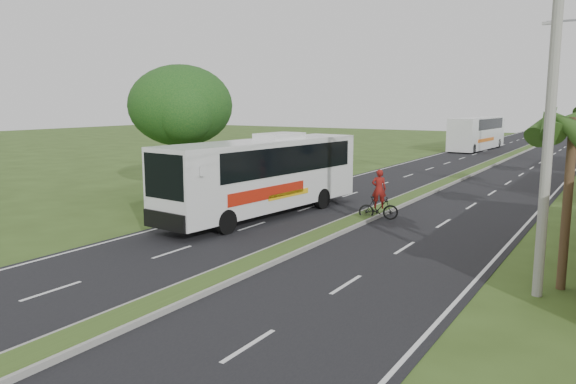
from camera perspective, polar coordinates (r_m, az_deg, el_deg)
The scene contains 11 objects.
ground at distance 18.80m, azimuth -3.80°, elevation -7.63°, with size 180.00×180.00×0.00m, color #354B1B.
road_asphalt at distance 36.59m, azimuth 14.66°, elevation 0.36°, with size 14.00×160.00×0.02m, color black.
median_strip at distance 36.58m, azimuth 14.66°, elevation 0.50°, with size 1.20×160.00×0.18m.
lane_edge_left at distance 39.04m, azimuth 5.23°, elevation 1.15°, with size 0.12×160.00×0.01m, color silver.
lane_edge_right at distance 35.26m, azimuth 25.11°, elevation -0.55°, with size 0.12×160.00×0.01m, color silver.
palm_verge_a at distance 17.71m, azimuth 27.01°, elevation 5.95°, with size 2.40×2.40×5.45m.
shade_tree at distance 33.44m, azimuth -10.96°, elevation 8.33°, with size 6.30×6.00×7.54m.
utility_pole_a at distance 16.75m, azimuth 25.22°, elevation 9.15°, with size 1.60×0.28×11.00m.
coach_bus_main at distance 26.62m, azimuth -2.39°, elevation 2.11°, with size 3.74×12.31×3.92m.
coach_bus_far at distance 67.44m, azimuth 18.68°, elevation 5.84°, with size 3.48×12.63×3.64m.
motorcyclist at distance 26.23m, azimuth 9.19°, elevation -0.98°, with size 1.85×1.21×2.36m.
Camera 1 is at (10.47, -14.64, 5.43)m, focal length 35.00 mm.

